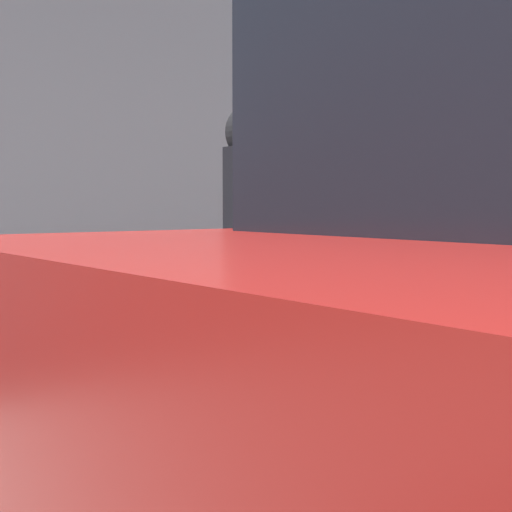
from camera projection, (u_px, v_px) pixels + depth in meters
The scene contains 2 objects.
sidewalk at pixel (102, 452), 3.12m from camera, with size 24.00×2.80×0.11m.
parking_meter at pixel (256, 219), 2.35m from camera, with size 0.18×0.14×1.35m.
Camera 1 is at (-1.31, -0.63, 1.14)m, focal length 50.00 mm.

